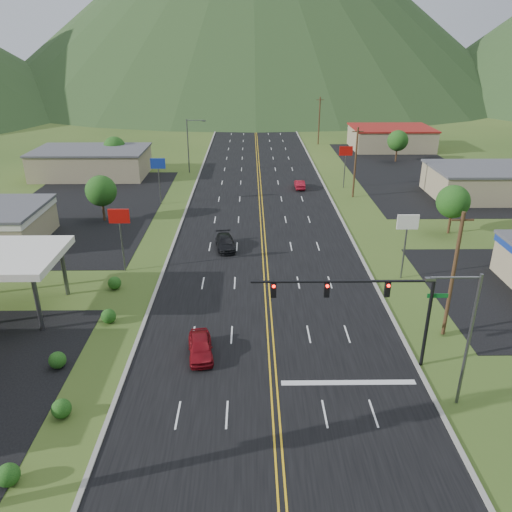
{
  "coord_description": "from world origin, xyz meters",
  "views": [
    {
      "loc": [
        -1.52,
        -15.11,
        21.07
      ],
      "look_at": [
        -1.04,
        23.07,
        4.5
      ],
      "focal_mm": 35.0,
      "sensor_mm": 36.0,
      "label": 1
    }
  ],
  "objects_px": {
    "streetlight_west": "(190,142)",
    "car_red_far": "(300,185)",
    "traffic_signal": "(371,298)",
    "car_dark_mid": "(225,243)",
    "car_red_near": "(200,347)",
    "streetlight_east": "(465,332)"
  },
  "relations": [
    {
      "from": "streetlight_west",
      "to": "car_red_near",
      "type": "bearing_deg",
      "value": -83.2
    },
    {
      "from": "streetlight_west",
      "to": "car_red_far",
      "type": "bearing_deg",
      "value": -30.55
    },
    {
      "from": "traffic_signal",
      "to": "car_red_far",
      "type": "height_order",
      "value": "traffic_signal"
    },
    {
      "from": "traffic_signal",
      "to": "car_dark_mid",
      "type": "relative_size",
      "value": 2.79
    },
    {
      "from": "traffic_signal",
      "to": "streetlight_west",
      "type": "relative_size",
      "value": 1.46
    },
    {
      "from": "streetlight_east",
      "to": "car_dark_mid",
      "type": "height_order",
      "value": "streetlight_east"
    },
    {
      "from": "streetlight_west",
      "to": "car_red_far",
      "type": "relative_size",
      "value": 2.27
    },
    {
      "from": "car_dark_mid",
      "to": "streetlight_west",
      "type": "bearing_deg",
      "value": 93.99
    },
    {
      "from": "streetlight_west",
      "to": "streetlight_east",
      "type": "bearing_deg",
      "value": -69.14
    },
    {
      "from": "streetlight_west",
      "to": "traffic_signal",
      "type": "bearing_deg",
      "value": -72.03
    },
    {
      "from": "car_red_near",
      "to": "car_dark_mid",
      "type": "xyz_separation_m",
      "value": [
        0.91,
        20.19,
        -0.04
      ]
    },
    {
      "from": "car_red_near",
      "to": "streetlight_west",
      "type": "bearing_deg",
      "value": 88.93
    },
    {
      "from": "car_red_far",
      "to": "traffic_signal",
      "type": "bearing_deg",
      "value": 90.08
    },
    {
      "from": "traffic_signal",
      "to": "car_dark_mid",
      "type": "distance_m",
      "value": 24.46
    },
    {
      "from": "traffic_signal",
      "to": "streetlight_west",
      "type": "distance_m",
      "value": 58.88
    },
    {
      "from": "streetlight_east",
      "to": "car_dark_mid",
      "type": "bearing_deg",
      "value": 121.2
    },
    {
      "from": "car_dark_mid",
      "to": "traffic_signal",
      "type": "bearing_deg",
      "value": -71.61
    },
    {
      "from": "streetlight_west",
      "to": "car_dark_mid",
      "type": "height_order",
      "value": "streetlight_west"
    },
    {
      "from": "streetlight_west",
      "to": "car_dark_mid",
      "type": "bearing_deg",
      "value": -77.86
    },
    {
      "from": "streetlight_east",
      "to": "streetlight_west",
      "type": "bearing_deg",
      "value": 110.86
    },
    {
      "from": "streetlight_east",
      "to": "car_red_near",
      "type": "height_order",
      "value": "streetlight_east"
    },
    {
      "from": "traffic_signal",
      "to": "streetlight_west",
      "type": "height_order",
      "value": "streetlight_west"
    }
  ]
}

